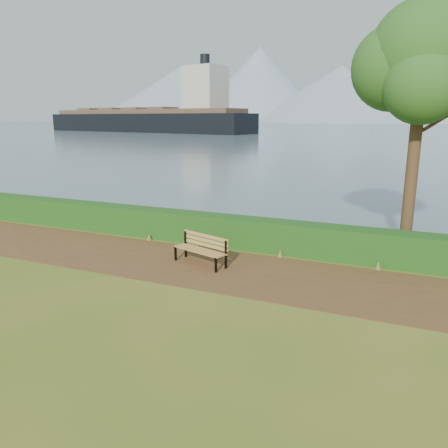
% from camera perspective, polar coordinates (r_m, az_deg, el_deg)
% --- Properties ---
extents(ground, '(140.00, 140.00, 0.00)m').
position_cam_1_polar(ground, '(12.48, -2.47, -6.09)').
color(ground, '#50611B').
rests_on(ground, ground).
extents(path, '(40.00, 3.40, 0.01)m').
position_cam_1_polar(path, '(12.73, -1.88, -5.65)').
color(path, '#52311C').
rests_on(path, ground).
extents(hedge, '(32.00, 0.85, 1.00)m').
position_cam_1_polar(hedge, '(14.61, 1.97, -1.07)').
color(hedge, '#143F12').
rests_on(hedge, ground).
extents(water, '(700.00, 510.00, 0.00)m').
position_cam_1_polar(water, '(270.62, 22.95, 11.81)').
color(water, slate).
rests_on(water, ground).
extents(mountains, '(585.00, 190.00, 70.00)m').
position_cam_1_polar(mountains, '(417.50, 22.44, 15.99)').
color(mountains, gray).
rests_on(mountains, ground).
extents(bench, '(1.82, 1.00, 0.88)m').
position_cam_1_polar(bench, '(12.89, -2.89, -3.08)').
color(bench, black).
rests_on(bench, ground).
extents(tree, '(4.08, 3.43, 7.86)m').
position_cam_1_polar(tree, '(14.60, 24.54, 18.89)').
color(tree, '#3E2B19').
rests_on(tree, ground).
extents(cargo_ship, '(73.88, 26.03, 22.18)m').
position_cam_1_polar(cargo_ship, '(133.68, -9.70, 13.17)').
color(cargo_ship, black).
rests_on(cargo_ship, ground).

